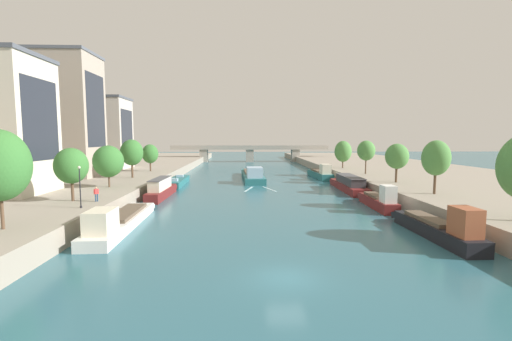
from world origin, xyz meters
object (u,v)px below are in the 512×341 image
object	(u,v)px
moored_boat_right_upstream	(320,173)
person_on_quay	(96,193)
moored_boat_left_end	(161,189)
tree_right_far	(343,151)
moored_boat_right_second	(379,201)
tree_right_by_lamp	(397,156)
moored_boat_right_lone	(349,184)
tree_left_midway	(132,153)
barge_midriver	(253,175)
moored_boat_left_gap_after	(120,221)
moored_boat_right_gap_after	(439,228)
tree_right_nearest	(436,158)
tree_left_nearest	(71,166)
tree_right_end_of_row	(366,151)
moored_boat_left_second	(178,181)
tree_left_by_lamp	(108,161)
lamppost_left_bank	(80,185)
bridge_far	(250,151)
tree_left_third	(150,154)

from	to	relation	value
moored_boat_right_upstream	person_on_quay	size ratio (longest dim) A/B	8.63
moored_boat_left_end	tree_right_far	bearing A→B (deg)	37.28
moored_boat_right_second	tree_right_by_lamp	bearing A→B (deg)	56.37
moored_boat_right_lone	tree_left_midway	world-z (taller)	tree_left_midway
barge_midriver	moored_boat_left_gap_after	size ratio (longest dim) A/B	1.37
moored_boat_right_gap_after	tree_right_by_lamp	bearing A→B (deg)	73.97
tree_right_nearest	tree_right_by_lamp	world-z (taller)	tree_right_nearest
tree_left_nearest	moored_boat_right_upstream	bearing A→B (deg)	45.78
moored_boat_left_gap_after	moored_boat_right_second	xyz separation A→B (m)	(29.48, 9.11, 0.13)
person_on_quay	tree_right_end_of_row	bearing A→B (deg)	34.54
moored_boat_right_upstream	tree_left_nearest	bearing A→B (deg)	-134.22
tree_right_by_lamp	tree_right_far	size ratio (longest dim) A/B	0.97
moored_boat_right_second	moored_boat_right_lone	distance (m)	15.12
moored_boat_left_second	tree_left_nearest	world-z (taller)	tree_left_nearest
moored_boat_left_gap_after	tree_left_by_lamp	size ratio (longest dim) A/B	2.85
moored_boat_left_gap_after	tree_right_end_of_row	size ratio (longest dim) A/B	2.61
moored_boat_right_lone	tree_right_nearest	world-z (taller)	tree_right_nearest
tree_left_nearest	person_on_quay	size ratio (longest dim) A/B	3.63
person_on_quay	moored_boat_right_gap_after	bearing A→B (deg)	-14.82
moored_boat_right_gap_after	moored_boat_right_lone	size ratio (longest dim) A/B	0.77
moored_boat_right_gap_after	tree_right_end_of_row	bearing A→B (deg)	79.85
moored_boat_right_second	tree_left_nearest	bearing A→B (deg)	-173.43
tree_left_by_lamp	tree_right_nearest	bearing A→B (deg)	-10.25
lamppost_left_bank	person_on_quay	world-z (taller)	lamppost_left_bank
tree_left_by_lamp	moored_boat_right_gap_after	bearing A→B (deg)	-29.03
moored_boat_right_second	bridge_far	size ratio (longest dim) A/B	0.18
moored_boat_right_upstream	tree_right_nearest	distance (m)	35.18
moored_boat_right_lone	tree_right_end_of_row	world-z (taller)	tree_right_end_of_row
moored_boat_right_upstream	tree_right_nearest	world-z (taller)	tree_right_nearest
tree_left_nearest	tree_right_nearest	distance (m)	42.95
tree_left_midway	bridge_far	distance (m)	71.20
moored_boat_left_end	tree_right_end_of_row	bearing A→B (deg)	20.77
tree_right_by_lamp	moored_boat_right_second	bearing A→B (deg)	-123.63
moored_boat_right_lone	tree_right_far	bearing A→B (deg)	76.41
moored_boat_left_end	moored_boat_right_gap_after	bearing A→B (deg)	-37.40
tree_left_midway	tree_right_nearest	bearing A→B (deg)	-24.14
lamppost_left_bank	bridge_far	distance (m)	95.97
barge_midriver	tree_right_far	size ratio (longest dim) A/B	3.68
moored_boat_right_gap_after	tree_left_midway	size ratio (longest dim) A/B	1.87
lamppost_left_bank	moored_boat_right_upstream	bearing A→B (deg)	50.80
moored_boat_left_end	moored_boat_right_upstream	bearing A→B (deg)	38.87
moored_boat_left_end	tree_left_by_lamp	world-z (taller)	tree_left_by_lamp
moored_boat_left_gap_after	tree_right_far	xyz separation A→B (m)	(35.41, 45.37, 4.96)
tree_left_third	moored_boat_right_gap_after	bearing A→B (deg)	-50.00
moored_boat_right_second	bridge_far	bearing A→B (deg)	99.67
moored_boat_left_second	moored_boat_right_lone	world-z (taller)	moored_boat_right_lone
bridge_far	lamppost_left_bank	bearing A→B (deg)	-101.39
moored_boat_right_lone	tree_left_nearest	world-z (taller)	tree_left_nearest
tree_right_end_of_row	tree_right_far	xyz separation A→B (m)	(-0.56, 13.38, -0.69)
tree_right_far	person_on_quay	world-z (taller)	tree_right_far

